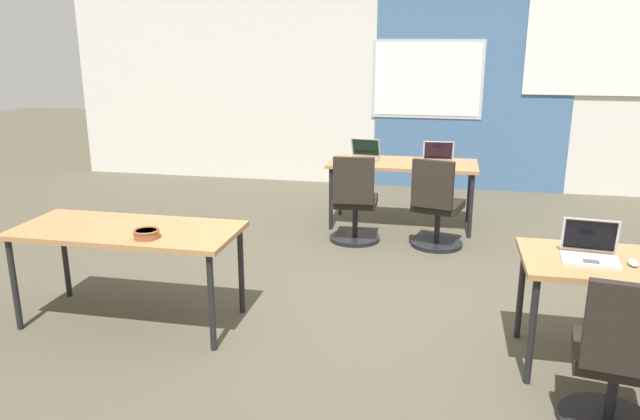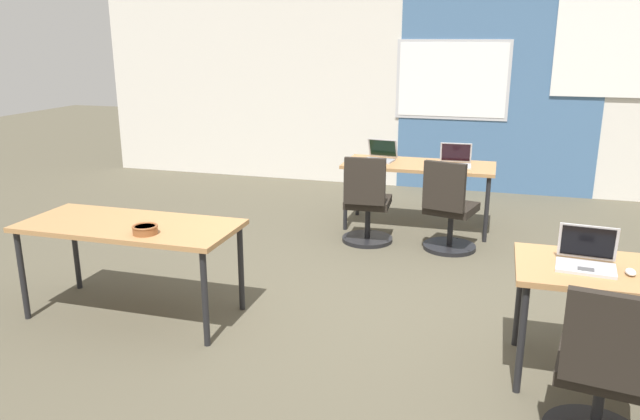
% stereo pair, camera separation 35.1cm
% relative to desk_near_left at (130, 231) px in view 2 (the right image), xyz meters
% --- Properties ---
extents(ground_plane, '(24.00, 24.00, 0.00)m').
position_rel_desk_near_left_xyz_m(ground_plane, '(1.75, 0.60, -0.66)').
color(ground_plane, '#4C4738').
extents(back_wall_assembly, '(10.00, 0.27, 2.80)m').
position_rel_desk_near_left_xyz_m(back_wall_assembly, '(1.79, 4.80, 0.75)').
color(back_wall_assembly, silver).
rests_on(back_wall_assembly, ground).
extents(desk_near_left, '(1.60, 0.70, 0.72)m').
position_rel_desk_near_left_xyz_m(desk_near_left, '(0.00, 0.00, 0.00)').
color(desk_near_left, '#A37547').
rests_on(desk_near_left, ground).
extents(desk_far_center, '(1.60, 0.70, 0.72)m').
position_rel_desk_near_left_xyz_m(desk_far_center, '(1.75, 2.80, 0.00)').
color(desk_far_center, '#A37547').
rests_on(desk_far_center, ground).
extents(laptop_far_left, '(0.37, 0.36, 0.22)m').
position_rel_desk_near_left_xyz_m(laptop_far_left, '(1.31, 2.86, 0.11)').
color(laptop_far_left, '#9E9EA3').
rests_on(laptop_far_left, desk_far_center).
extents(chair_far_left, '(0.52, 0.55, 0.92)m').
position_rel_desk_near_left_xyz_m(chair_far_left, '(1.33, 2.11, -0.28)').
color(chair_far_left, black).
rests_on(chair_far_left, ground).
extents(laptop_near_right_inner, '(0.36, 0.31, 0.24)m').
position_rel_desk_near_left_xyz_m(laptop_near_right_inner, '(3.10, -0.00, 0.11)').
color(laptop_near_right_inner, '#B7B7BC').
rests_on(laptop_near_right_inner, desk_near_right).
extents(mouse_near_right_inner, '(0.06, 0.10, 0.03)m').
position_rel_desk_near_left_xyz_m(mouse_near_right_inner, '(3.33, -0.07, 0.08)').
color(mouse_near_right_inner, silver).
rests_on(mouse_near_right_inner, desk_near_right).
extents(chair_near_right_inner, '(0.52, 0.57, 0.92)m').
position_rel_desk_near_left_xyz_m(chair_near_right_inner, '(3.13, -0.72, -0.28)').
color(chair_near_right_inner, black).
rests_on(chair_near_right_inner, ground).
extents(laptop_far_right, '(0.35, 0.31, 0.23)m').
position_rel_desk_near_left_xyz_m(laptop_far_right, '(2.13, 2.80, 0.11)').
color(laptop_far_right, '#B7B7BC').
rests_on(laptop_far_right, desk_far_center).
extents(mouse_far_right, '(0.07, 0.11, 0.03)m').
position_rel_desk_near_left_xyz_m(mouse_far_right, '(1.89, 2.73, 0.08)').
color(mouse_far_right, '#B2B2B7').
rests_on(mouse_far_right, desk_far_center).
extents(chair_far_right, '(0.54, 0.59, 0.92)m').
position_rel_desk_near_left_xyz_m(chair_far_right, '(2.14, 2.11, -0.28)').
color(chair_far_right, black).
rests_on(chair_far_right, ground).
extents(snack_bowl, '(0.18, 0.18, 0.06)m').
position_rel_desk_near_left_xyz_m(snack_bowl, '(0.25, -0.18, 0.10)').
color(snack_bowl, brown).
rests_on(snack_bowl, desk_near_left).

